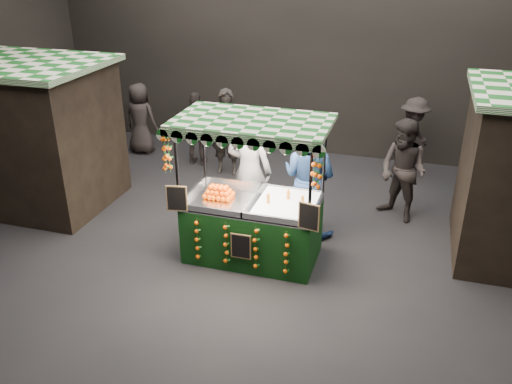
% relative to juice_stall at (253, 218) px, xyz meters
% --- Properties ---
extents(ground, '(12.00, 12.00, 0.00)m').
position_rel_juice_stall_xyz_m(ground, '(-0.06, -0.24, -0.68)').
color(ground, black).
rests_on(ground, ground).
extents(market_hall, '(12.10, 10.10, 5.05)m').
position_rel_juice_stall_xyz_m(market_hall, '(-0.06, -0.24, 2.70)').
color(market_hall, black).
rests_on(market_hall, ground).
extents(neighbour_stall_left, '(3.00, 2.20, 2.60)m').
position_rel_juice_stall_xyz_m(neighbour_stall_left, '(-4.46, 0.76, 0.63)').
color(neighbour_stall_left, black).
rests_on(neighbour_stall_left, ground).
extents(juice_stall, '(2.27, 1.33, 2.20)m').
position_rel_juice_stall_xyz_m(juice_stall, '(0.00, 0.00, 0.00)').
color(juice_stall, black).
rests_on(juice_stall, ground).
extents(vendor_grey, '(0.79, 0.55, 2.08)m').
position_rel_juice_stall_xyz_m(vendor_grey, '(-0.32, 0.87, 0.36)').
color(vendor_grey, gray).
rests_on(vendor_grey, ground).
extents(vendor_blue, '(1.14, 1.01, 1.95)m').
position_rel_juice_stall_xyz_m(vendor_blue, '(0.63, 1.07, 0.30)').
color(vendor_blue, navy).
rests_on(vendor_blue, ground).
extents(shopper_0, '(0.69, 0.49, 1.78)m').
position_rel_juice_stall_xyz_m(shopper_0, '(-1.49, 3.02, 0.21)').
color(shopper_0, '#2B2623').
rests_on(shopper_0, ground).
extents(shopper_1, '(1.10, 1.05, 1.79)m').
position_rel_juice_stall_xyz_m(shopper_1, '(2.06, 1.97, 0.21)').
color(shopper_1, '#2E2725').
rests_on(shopper_1, ground).
extents(shopper_2, '(0.95, 0.44, 1.59)m').
position_rel_juice_stall_xyz_m(shopper_2, '(-2.26, 3.30, 0.11)').
color(shopper_2, '#2D2624').
rests_on(shopper_2, ground).
extents(shopper_3, '(1.03, 1.23, 1.65)m').
position_rel_juice_stall_xyz_m(shopper_3, '(2.15, 3.95, 0.15)').
color(shopper_3, '#282221').
rests_on(shopper_3, ground).
extents(shopper_4, '(0.81, 0.56, 1.60)m').
position_rel_juice_stall_xyz_m(shopper_4, '(-3.76, 3.60, 0.12)').
color(shopper_4, '#2D2624').
rests_on(shopper_4, ground).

